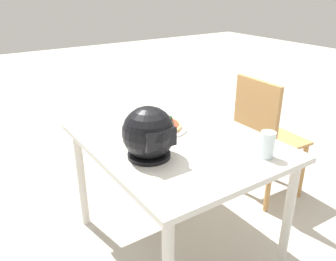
{
  "coord_description": "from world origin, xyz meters",
  "views": [
    {
      "loc": [
        0.97,
        1.37,
        1.48
      ],
      "look_at": [
        -0.0,
        -0.08,
        0.72
      ],
      "focal_mm": 36.98,
      "sensor_mm": 36.0,
      "label": 1
    }
  ],
  "objects_px": {
    "drinking_glass": "(267,145)",
    "chair_side": "(263,133)",
    "pizza": "(161,125)",
    "motorcycle_helmet": "(149,134)",
    "dining_table": "(176,152)"
  },
  "relations": [
    {
      "from": "dining_table",
      "to": "motorcycle_helmet",
      "type": "xyz_separation_m",
      "value": [
        0.22,
        0.1,
        0.2
      ]
    },
    {
      "from": "pizza",
      "to": "chair_side",
      "type": "height_order",
      "value": "chair_side"
    },
    {
      "from": "dining_table",
      "to": "chair_side",
      "type": "bearing_deg",
      "value": -174.42
    },
    {
      "from": "dining_table",
      "to": "drinking_glass",
      "type": "relative_size",
      "value": 8.38
    },
    {
      "from": "pizza",
      "to": "dining_table",
      "type": "bearing_deg",
      "value": 88.14
    },
    {
      "from": "dining_table",
      "to": "pizza",
      "type": "xyz_separation_m",
      "value": [
        -0.01,
        -0.16,
        0.11
      ]
    },
    {
      "from": "pizza",
      "to": "drinking_glass",
      "type": "distance_m",
      "value": 0.62
    },
    {
      "from": "motorcycle_helmet",
      "to": "pizza",
      "type": "bearing_deg",
      "value": -131.97
    },
    {
      "from": "pizza",
      "to": "drinking_glass",
      "type": "xyz_separation_m",
      "value": [
        -0.23,
        0.57,
        0.04
      ]
    },
    {
      "from": "drinking_glass",
      "to": "chair_side",
      "type": "height_order",
      "value": "chair_side"
    },
    {
      "from": "dining_table",
      "to": "drinking_glass",
      "type": "xyz_separation_m",
      "value": [
        -0.24,
        0.41,
        0.15
      ]
    },
    {
      "from": "motorcycle_helmet",
      "to": "drinking_glass",
      "type": "xyz_separation_m",
      "value": [
        -0.46,
        0.32,
        -0.06
      ]
    },
    {
      "from": "dining_table",
      "to": "pizza",
      "type": "height_order",
      "value": "pizza"
    },
    {
      "from": "motorcycle_helmet",
      "to": "chair_side",
      "type": "xyz_separation_m",
      "value": [
        -1.02,
        -0.17,
        -0.32
      ]
    },
    {
      "from": "dining_table",
      "to": "chair_side",
      "type": "xyz_separation_m",
      "value": [
        -0.8,
        -0.08,
        -0.11
      ]
    }
  ]
}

